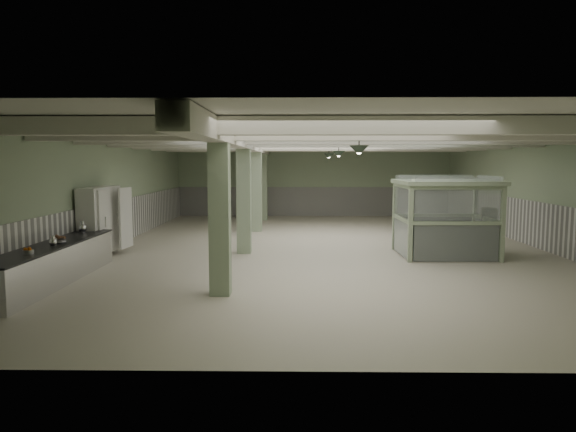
{
  "coord_description": "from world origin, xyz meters",
  "views": [
    {
      "loc": [
        -0.92,
        -16.6,
        2.79
      ],
      "look_at": [
        -1.13,
        -2.47,
        1.3
      ],
      "focal_mm": 32.0,
      "sensor_mm": 36.0,
      "label": 1
    }
  ],
  "objects_px": {
    "prep_counter": "(51,264)",
    "walkin_cooler": "(101,224)",
    "filing_cabinet": "(488,230)",
    "guard_booth": "(445,203)"
  },
  "relations": [
    {
      "from": "filing_cabinet",
      "to": "walkin_cooler",
      "type": "bearing_deg",
      "value": -160.92
    },
    {
      "from": "prep_counter",
      "to": "walkin_cooler",
      "type": "bearing_deg",
      "value": 91.45
    },
    {
      "from": "prep_counter",
      "to": "walkin_cooler",
      "type": "relative_size",
      "value": 2.53
    },
    {
      "from": "guard_booth",
      "to": "filing_cabinet",
      "type": "xyz_separation_m",
      "value": [
        1.5,
        0.56,
        -0.89
      ]
    },
    {
      "from": "prep_counter",
      "to": "filing_cabinet",
      "type": "relative_size",
      "value": 3.87
    },
    {
      "from": "walkin_cooler",
      "to": "filing_cabinet",
      "type": "xyz_separation_m",
      "value": [
        11.66,
        0.98,
        -0.28
      ]
    },
    {
      "from": "walkin_cooler",
      "to": "prep_counter",
      "type": "bearing_deg",
      "value": -88.55
    },
    {
      "from": "prep_counter",
      "to": "walkin_cooler",
      "type": "distance_m",
      "value": 3.34
    },
    {
      "from": "walkin_cooler",
      "to": "filing_cabinet",
      "type": "height_order",
      "value": "walkin_cooler"
    },
    {
      "from": "walkin_cooler",
      "to": "filing_cabinet",
      "type": "relative_size",
      "value": 1.53
    }
  ]
}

